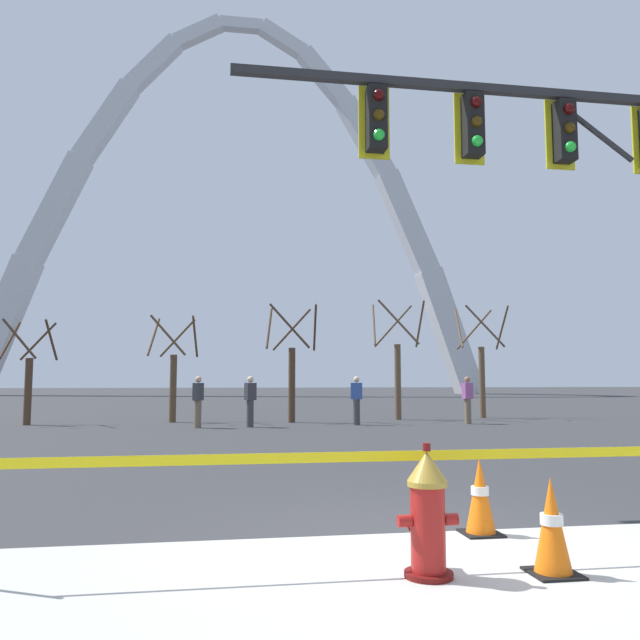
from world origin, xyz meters
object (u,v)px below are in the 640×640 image
(monument_arch, at_px, (239,221))
(traffic_cone_mid_sidewalk, at_px, (552,527))
(pedestrian_walking_left, at_px, (357,400))
(traffic_cone_by_hydrant, at_px, (480,497))
(traffic_signal_gantry, at_px, (593,176))
(pedestrian_standing_center, at_px, (250,401))
(fire_hydrant, at_px, (427,514))
(pedestrian_walking_right, at_px, (198,401))
(pedestrian_near_trees, at_px, (468,399))

(monument_arch, bearing_deg, traffic_cone_mid_sidewalk, -89.31)
(traffic_cone_mid_sidewalk, bearing_deg, monument_arch, 90.69)
(pedestrian_walking_left, bearing_deg, traffic_cone_by_hydrant, -97.82)
(traffic_signal_gantry, bearing_deg, monument_arch, 93.53)
(pedestrian_walking_left, height_order, pedestrian_standing_center, same)
(fire_hydrant, distance_m, pedestrian_walking_right, 15.42)
(traffic_cone_mid_sidewalk, relative_size, pedestrian_standing_center, 0.46)
(pedestrian_walking_right, height_order, pedestrian_near_trees, same)
(traffic_cone_by_hydrant, height_order, pedestrian_walking_left, pedestrian_walking_left)
(traffic_signal_gantry, xyz_separation_m, pedestrian_standing_center, (-4.33, 11.84, -3.59))
(fire_hydrant, xyz_separation_m, traffic_signal_gantry, (3.75, 3.49, 3.94))
(traffic_cone_by_hydrant, height_order, traffic_cone_mid_sidewalk, same)
(traffic_signal_gantry, bearing_deg, pedestrian_near_trees, 76.22)
(traffic_cone_mid_sidewalk, distance_m, monument_arch, 63.41)
(traffic_cone_mid_sidewalk, bearing_deg, pedestrian_walking_right, 101.56)
(monument_arch, bearing_deg, pedestrian_near_trees, -81.75)
(pedestrian_walking_right, xyz_separation_m, pedestrian_near_trees, (8.94, 0.43, 0.00))
(fire_hydrant, xyz_separation_m, traffic_cone_mid_sidewalk, (0.95, -0.10, -0.11))
(pedestrian_near_trees, bearing_deg, traffic_cone_by_hydrant, -111.85)
(fire_hydrant, bearing_deg, pedestrian_walking_left, 79.50)
(pedestrian_walking_left, bearing_deg, traffic_cone_mid_sidewalk, -97.10)
(pedestrian_near_trees, bearing_deg, traffic_cone_mid_sidewalk, -110.16)
(pedestrian_near_trees, bearing_deg, pedestrian_standing_center, -177.17)
(pedestrian_walking_left, distance_m, pedestrian_standing_center, 3.53)
(traffic_signal_gantry, bearing_deg, pedestrian_walking_left, 93.85)
(pedestrian_walking_right, bearing_deg, pedestrian_near_trees, 2.76)
(monument_arch, height_order, pedestrian_near_trees, monument_arch)
(traffic_signal_gantry, relative_size, monument_arch, 0.15)
(fire_hydrant, xyz_separation_m, monument_arch, (0.21, 60.75, 17.71))
(traffic_cone_by_hydrant, distance_m, pedestrian_walking_right, 14.45)
(fire_hydrant, bearing_deg, pedestrian_near_trees, 66.75)
(pedestrian_standing_center, xyz_separation_m, pedestrian_near_trees, (7.33, 0.36, 0.00))
(traffic_cone_mid_sidewalk, bearing_deg, traffic_signal_gantry, 51.97)
(fire_hydrant, relative_size, pedestrian_standing_center, 0.62)
(traffic_signal_gantry, distance_m, pedestrian_near_trees, 13.07)
(fire_hydrant, distance_m, pedestrian_standing_center, 15.35)
(fire_hydrant, height_order, pedestrian_standing_center, pedestrian_standing_center)
(traffic_signal_gantry, distance_m, pedestrian_walking_left, 12.82)
(fire_hydrant, relative_size, pedestrian_walking_left, 0.62)
(traffic_cone_mid_sidewalk, relative_size, pedestrian_near_trees, 0.46)
(monument_arch, bearing_deg, pedestrian_standing_center, -91.01)
(pedestrian_standing_center, bearing_deg, traffic_cone_by_hydrant, -83.95)
(fire_hydrant, bearing_deg, traffic_cone_mid_sidewalk, -5.83)
(fire_hydrant, relative_size, pedestrian_near_trees, 0.62)
(fire_hydrant, height_order, pedestrian_walking_right, pedestrian_walking_right)
(fire_hydrant, relative_size, traffic_cone_by_hydrant, 1.36)
(monument_arch, bearing_deg, traffic_signal_gantry, -86.47)
(pedestrian_standing_center, bearing_deg, fire_hydrant, -87.81)
(monument_arch, xyz_separation_m, pedestrian_standing_center, (-0.80, -45.42, -17.36))
(traffic_signal_gantry, distance_m, pedestrian_standing_center, 13.11)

